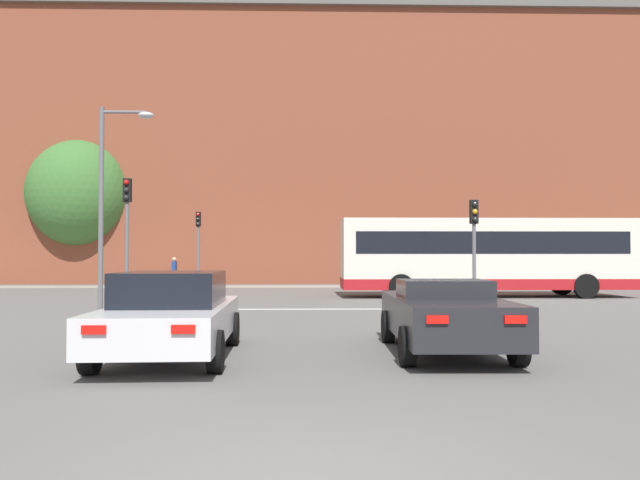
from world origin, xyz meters
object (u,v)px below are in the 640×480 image
(car_saloon_left, at_px, (171,314))
(pedestrian_waiting, at_px, (174,270))
(traffic_light_near_right, at_px, (474,234))
(pedestrian_walking_east, at_px, (402,270))
(traffic_light_near_left, at_px, (127,221))
(car_roadster_right, at_px, (445,314))
(street_lamp_junction, at_px, (111,185))
(traffic_light_far_left, at_px, (198,237))
(bus_crossing_lead, at_px, (485,255))

(car_saloon_left, distance_m, pedestrian_waiting, 24.06)
(traffic_light_near_right, bearing_deg, pedestrian_walking_east, 90.20)
(pedestrian_walking_east, bearing_deg, traffic_light_near_left, 104.44)
(traffic_light_near_left, bearing_deg, pedestrian_walking_east, 51.16)
(traffic_light_near_right, height_order, pedestrian_walking_east, traffic_light_near_right)
(pedestrian_waiting, bearing_deg, car_roadster_right, -157.63)
(street_lamp_junction, bearing_deg, traffic_light_near_right, 2.24)
(car_saloon_left, relative_size, street_lamp_junction, 0.72)
(traffic_light_far_left, distance_m, pedestrian_walking_east, 11.69)
(car_roadster_right, relative_size, pedestrian_walking_east, 2.81)
(car_saloon_left, distance_m, traffic_light_near_right, 12.93)
(traffic_light_far_left, relative_size, street_lamp_junction, 0.63)
(traffic_light_near_left, distance_m, pedestrian_waiting, 13.19)
(car_roadster_right, distance_m, traffic_light_far_left, 24.53)
(traffic_light_near_right, relative_size, traffic_light_far_left, 0.87)
(bus_crossing_lead, xyz_separation_m, traffic_light_far_left, (-13.42, 7.96, 1.02))
(car_saloon_left, height_order, bus_crossing_lead, bus_crossing_lead)
(street_lamp_junction, bearing_deg, car_roadster_right, -46.17)
(traffic_light_far_left, bearing_deg, traffic_light_near_left, -91.00)
(car_roadster_right, relative_size, traffic_light_near_right, 1.24)
(car_saloon_left, bearing_deg, bus_crossing_lead, 55.89)
(traffic_light_near_left, distance_m, street_lamp_junction, 1.49)
(pedestrian_walking_east, bearing_deg, street_lamp_junction, 105.65)
(car_saloon_left, height_order, pedestrian_walking_east, pedestrian_walking_east)
(traffic_light_near_left, xyz_separation_m, traffic_light_far_left, (0.23, 12.85, -0.14))
(car_saloon_left, distance_m, street_lamp_junction, 10.89)
(bus_crossing_lead, xyz_separation_m, pedestrian_waiting, (-14.75, 8.11, -0.79))
(bus_crossing_lead, xyz_separation_m, pedestrian_walking_east, (-1.99, 9.58, -0.84))
(traffic_light_far_left, bearing_deg, car_roadster_right, -70.14)
(street_lamp_junction, relative_size, pedestrian_waiting, 3.96)
(traffic_light_far_left, relative_size, pedestrian_walking_east, 2.60)
(car_roadster_right, height_order, traffic_light_near_right, traffic_light_near_right)
(traffic_light_near_right, distance_m, traffic_light_near_left, 11.73)
(traffic_light_near_left, bearing_deg, traffic_light_near_right, -2.50)
(traffic_light_near_right, bearing_deg, car_roadster_right, -108.30)
(bus_crossing_lead, relative_size, street_lamp_junction, 1.85)
(traffic_light_near_right, height_order, street_lamp_junction, street_lamp_junction)
(bus_crossing_lead, height_order, traffic_light_near_left, traffic_light_near_left)
(traffic_light_near_right, bearing_deg, street_lamp_junction, -177.76)
(traffic_light_near_right, relative_size, pedestrian_waiting, 2.18)
(traffic_light_near_left, height_order, traffic_light_far_left, traffic_light_near_left)
(traffic_light_near_left, bearing_deg, pedestrian_waiting, 94.83)
(car_saloon_left, distance_m, bus_crossing_lead, 18.38)
(pedestrian_walking_east, bearing_deg, car_saloon_left, 125.76)
(traffic_light_near_left, height_order, pedestrian_waiting, traffic_light_near_left)
(pedestrian_waiting, bearing_deg, car_saloon_left, -168.59)
(pedestrian_waiting, distance_m, pedestrian_walking_east, 12.84)
(traffic_light_far_left, height_order, pedestrian_walking_east, traffic_light_far_left)
(traffic_light_far_left, bearing_deg, car_saloon_left, -81.43)
(pedestrian_walking_east, bearing_deg, bus_crossing_lead, 155.03)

